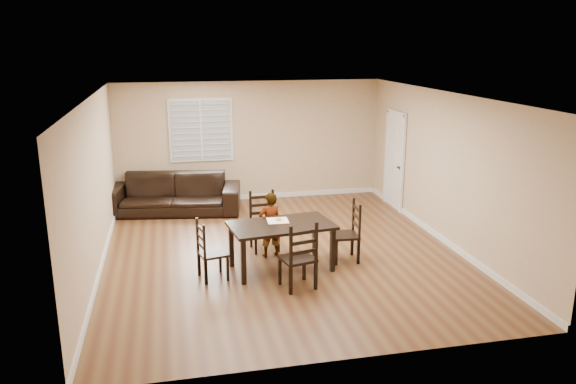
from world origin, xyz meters
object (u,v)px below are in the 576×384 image
Objects in this scene: chair_near at (263,222)px; donut at (279,219)px; child at (270,225)px; chair_left at (206,253)px; chair_right at (352,234)px; chair_far at (301,260)px; dining_table at (281,229)px; sofa at (174,194)px.

chair_near is 0.91m from donut.
child reaches higher than chair_near.
donut is at bearing -86.23° from chair_left.
chair_left is 0.93× the size of chair_right.
chair_left is at bearing -40.11° from chair_far.
chair_near reaches higher than chair_right.
dining_table is at bearing -94.72° from chair_far.
chair_right is (2.44, 0.30, 0.03)m from chair_left.
chair_far reaches higher than sofa.
dining_table is 0.60m from child.
chair_far is (0.25, -1.88, 0.01)m from chair_near.
chair_far is at bearing -44.47° from chair_right.
dining_table is 1.54× the size of child.
chair_left is 0.85× the size of child.
chair_near reaches higher than sofa.
dining_table is 0.21m from donut.
chair_near is at bearing 98.20° from donut.
chair_far is at bearing -89.19° from dining_table.
donut is (-1.23, 0.05, 0.32)m from chair_right.
chair_left reaches higher than donut.
chair_near is 1.90m from chair_far.
donut is at bearing -88.64° from chair_right.
chair_left reaches higher than sofa.
chair_near is at bearing -94.16° from child.
sofa reaches higher than donut.
dining_table is 3.88m from sofa.
chair_right is (1.22, 0.14, -0.21)m from dining_table.
sofa is at bearing -136.23° from chair_right.
donut is 3.72m from sofa.
child is 0.40× the size of sofa.
chair_near is 2.91m from sofa.
chair_left is 2.46m from chair_right.
chair_far reaches higher than chair_right.
chair_far is 1.09m from donut.
chair_right is 1.38m from child.
chair_far is 1.03× the size of chair_right.
chair_far reaches higher than chair_left.
sofa is (-0.41, 3.68, -0.02)m from chair_left.
dining_table is 1.81× the size of chair_left.
chair_far is (0.12, -0.85, -0.20)m from dining_table.
child is at bearing 90.00° from dining_table.
chair_near is at bearing 89.54° from dining_table.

